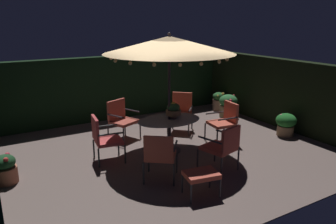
{
  "coord_description": "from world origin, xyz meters",
  "views": [
    {
      "loc": [
        -3.58,
        -6.21,
        2.93
      ],
      "look_at": [
        0.03,
        -0.03,
        0.92
      ],
      "focal_mm": 35.38,
      "sensor_mm": 36.0,
      "label": 1
    }
  ],
  "objects": [
    {
      "name": "ground_plane",
      "position": [
        0.0,
        0.0,
        -0.01
      ],
      "size": [
        7.69,
        6.45,
        0.02
      ],
      "primitive_type": "cube",
      "color": "#65534E"
    },
    {
      "name": "hedge_backdrop_rear",
      "position": [
        0.0,
        3.07,
        0.94
      ],
      "size": [
        7.69,
        0.3,
        1.89
      ],
      "primitive_type": "cube",
      "color": "black",
      "rests_on": "ground_plane"
    },
    {
      "name": "hedge_backdrop_right",
      "position": [
        3.7,
        0.0,
        0.94
      ],
      "size": [
        0.3,
        6.45,
        1.89
      ],
      "primitive_type": "cube",
      "color": "black",
      "rests_on": "ground_plane"
    },
    {
      "name": "patio_dining_table",
      "position": [
        0.03,
        -0.08,
        0.61
      ],
      "size": [
        1.49,
        1.06,
        0.76
      ],
      "color": "#31292E",
      "rests_on": "ground_plane"
    },
    {
      "name": "patio_umbrella",
      "position": [
        0.03,
        -0.08,
        2.4
      ],
      "size": [
        2.83,
        2.83,
        2.66
      ],
      "color": "#322A33",
      "rests_on": "ground_plane"
    },
    {
      "name": "centerpiece_planter",
      "position": [
        0.15,
        -0.06,
        0.96
      ],
      "size": [
        0.34,
        0.34,
        0.38
      ],
      "color": "#886551",
      "rests_on": "patio_dining_table"
    },
    {
      "name": "patio_chair_north",
      "position": [
        -0.87,
        -1.27,
        0.56
      ],
      "size": [
        0.8,
        0.8,
        0.94
      ],
      "color": "#2C2F34",
      "rests_on": "ground_plane"
    },
    {
      "name": "patio_chair_northeast",
      "position": [
        0.39,
        -1.53,
        0.56
      ],
      "size": [
        0.72,
        0.74,
        0.96
      ],
      "color": "#2F2C35",
      "rests_on": "ground_plane"
    },
    {
      "name": "patio_chair_east",
      "position": [
        1.51,
        -0.24,
        0.57
      ],
      "size": [
        0.65,
        0.65,
        0.98
      ],
      "color": "#2E2C2F",
      "rests_on": "ground_plane"
    },
    {
      "name": "patio_chair_southeast",
      "position": [
        1.05,
        1.03,
        0.57
      ],
      "size": [
        0.84,
        0.85,
        1.02
      ],
      "color": "#322E2F",
      "rests_on": "ground_plane"
    },
    {
      "name": "patio_chair_south",
      "position": [
        -0.58,
        1.28,
        0.55
      ],
      "size": [
        0.82,
        0.77,
        0.97
      ],
      "color": "#322A30",
      "rests_on": "ground_plane"
    },
    {
      "name": "patio_chair_southwest",
      "position": [
        -1.46,
        0.12,
        0.56
      ],
      "size": [
        0.66,
        0.68,
        0.99
      ],
      "color": "#293033",
      "rests_on": "ground_plane"
    },
    {
      "name": "ottoman_footrest",
      "position": [
        -0.52,
        -2.09,
        0.38
      ],
      "size": [
        0.63,
        0.51,
        0.43
      ],
      "color": "#2B2B33",
      "rests_on": "ground_plane"
    },
    {
      "name": "potted_plant_right_near",
      "position": [
        -3.36,
        0.11,
        0.27
      ],
      "size": [
        0.41,
        0.41,
        0.55
      ],
      "color": "#AB5F46",
      "rests_on": "ground_plane"
    },
    {
      "name": "potted_plant_front_corner",
      "position": [
        3.23,
        2.13,
        0.31
      ],
      "size": [
        0.4,
        0.39,
        0.62
      ],
      "color": "#886754",
      "rests_on": "ground_plane"
    },
    {
      "name": "potted_plant_back_center",
      "position": [
        3.01,
        1.39,
        0.37
      ],
      "size": [
        0.56,
        0.56,
        0.7
      ],
      "color": "olive",
      "rests_on": "ground_plane"
    },
    {
      "name": "potted_plant_left_near",
      "position": [
        3.17,
        -0.71,
        0.32
      ],
      "size": [
        0.52,
        0.52,
        0.59
      ],
      "color": "#8A6C4A",
      "rests_on": "ground_plane"
    }
  ]
}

